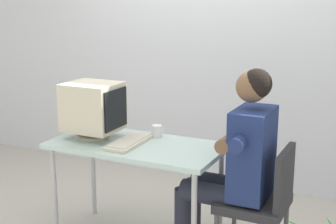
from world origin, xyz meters
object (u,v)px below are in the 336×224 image
object	(u,v)px
desk	(137,152)
person_seated	(235,161)
keyboard	(130,142)
office_chair	(262,198)
desk_mug	(157,131)
crt_monitor	(93,107)

from	to	relation	value
desk	person_seated	bearing A→B (deg)	2.59
keyboard	person_seated	distance (m)	0.75
keyboard	person_seated	size ratio (longest dim) A/B	0.35
office_chair	desk_mug	distance (m)	0.90
crt_monitor	keyboard	xyz separation A→B (m)	(0.30, -0.02, -0.21)
desk	keyboard	world-z (taller)	keyboard
desk	keyboard	xyz separation A→B (m)	(-0.04, -0.02, 0.08)
crt_monitor	office_chair	world-z (taller)	crt_monitor
keyboard	desk_mug	size ratio (longest dim) A/B	5.11
person_seated	desk_mug	bearing A→B (deg)	165.11
keyboard	office_chair	world-z (taller)	office_chair
crt_monitor	office_chair	bearing A→B (deg)	1.83
desk	office_chair	distance (m)	0.91
crt_monitor	desk	bearing A→B (deg)	1.26
keyboard	desk_mug	bearing A→B (deg)	67.23
desk	keyboard	size ratio (longest dim) A/B	2.65
crt_monitor	desk_mug	world-z (taller)	crt_monitor
desk_mug	crt_monitor	bearing A→B (deg)	-152.01
keyboard	person_seated	xyz separation A→B (m)	(0.74, 0.06, -0.04)
crt_monitor	keyboard	bearing A→B (deg)	-2.99
person_seated	desk	bearing A→B (deg)	-177.41
person_seated	office_chair	bearing A→B (deg)	0.00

